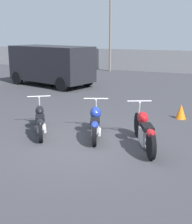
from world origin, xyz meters
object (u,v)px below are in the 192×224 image
Objects in this scene: motorcycle_slot_2 at (144,131)px; parked_van at (51,64)px; traffic_cone_near at (181,112)px; motorcycle_slot_1 at (95,122)px; motorcycle_slot_0 at (40,120)px.

parked_van is at bearing 108.01° from motorcycle_slot_2.
parked_van is at bearing 151.32° from traffic_cone_near.
motorcycle_slot_2 is 0.42× the size of parked_van.
motorcycle_slot_0 is at bearing 170.58° from motorcycle_slot_1.
motorcycle_slot_1 is (1.54, 0.34, 0.03)m from motorcycle_slot_0.
motorcycle_slot_0 is 0.37× the size of parked_van.
motorcycle_slot_0 is at bearing -137.01° from traffic_cone_near.
motorcycle_slot_0 is 0.96× the size of motorcycle_slot_1.
motorcycle_slot_2 reaches higher than motorcycle_slot_1.
motorcycle_slot_0 is 0.87× the size of motorcycle_slot_2.
traffic_cone_near is (1.85, 2.82, -0.17)m from motorcycle_slot_1.
motorcycle_slot_0 is 4.64m from traffic_cone_near.
motorcycle_slot_1 is 3.38m from traffic_cone_near.
motorcycle_slot_2 is at bearing -32.13° from motorcycle_slot_0.
motorcycle_slot_1 is 3.90× the size of traffic_cone_near.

